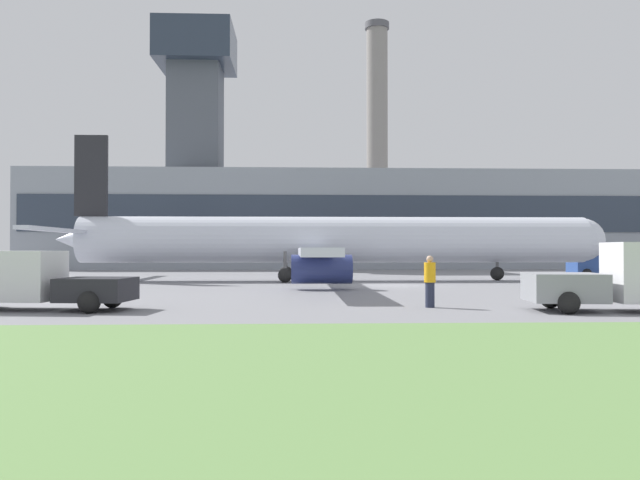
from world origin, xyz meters
name	(u,v)px	position (x,y,z in m)	size (l,w,h in m)	color
ground_plane	(390,285)	(0.00, 0.00, 0.00)	(400.00, 400.00, 0.00)	gray
terminal_building	(328,211)	(-1.74, 31.85, 6.06)	(65.05, 10.64, 25.49)	#8C939E
smokestack_left	(377,141)	(8.17, 66.29, 19.61)	(3.94, 3.94, 38.90)	gray
airplane	(328,241)	(-3.17, 5.13, 2.52)	(34.77, 33.11, 9.11)	silver
pushback_tug	(602,263)	(15.76, 7.65, 1.03)	(4.19, 2.67, 2.24)	#2D4C93
baggage_truck	(22,280)	(-14.21, -13.39, 0.98)	(6.35, 2.97, 1.94)	#232328
ground_crew_person	(430,281)	(-0.66, -13.05, 0.91)	(0.54, 0.54, 1.78)	#23283D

